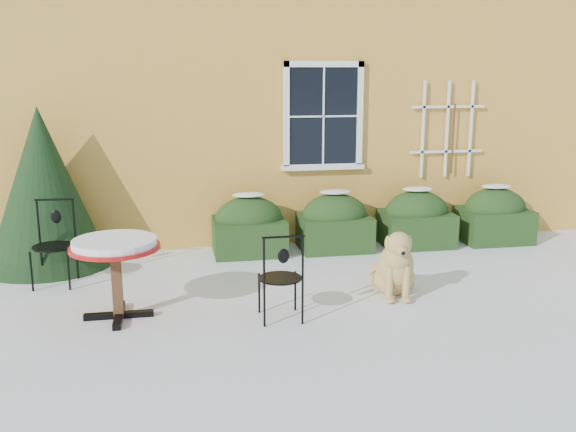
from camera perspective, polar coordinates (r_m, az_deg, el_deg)
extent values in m
plane|color=white|center=(7.21, 1.45, -8.73)|extent=(80.00, 80.00, 0.00)
cube|color=#F2B046|center=(13.64, -4.68, 14.22)|extent=(12.00, 8.00, 6.00)
cube|color=black|center=(9.82, 3.15, 8.84)|extent=(1.05, 0.03, 1.45)
cube|color=white|center=(9.79, 3.22, 13.34)|extent=(1.23, 0.06, 0.09)
cube|color=white|center=(9.89, 3.10, 4.39)|extent=(1.23, 0.06, 0.09)
cube|color=white|center=(9.69, -0.16, 8.81)|extent=(0.09, 0.06, 1.63)
cube|color=white|center=(9.96, 6.39, 8.84)|extent=(0.09, 0.06, 1.63)
cube|color=white|center=(9.80, 3.17, 8.84)|extent=(0.02, 0.02, 1.45)
cube|color=white|center=(9.80, 3.17, 8.84)|extent=(1.05, 0.02, 0.02)
cube|color=white|center=(9.89, 3.10, 4.36)|extent=(1.29, 0.14, 0.07)
cube|color=white|center=(10.31, 11.91, 7.52)|extent=(0.04, 0.03, 1.50)
cube|color=white|center=(10.47, 13.96, 7.50)|extent=(0.04, 0.03, 1.50)
cube|color=white|center=(10.64, 15.94, 7.46)|extent=(0.04, 0.03, 1.50)
cube|color=white|center=(10.50, 13.86, 5.60)|extent=(1.20, 0.03, 0.04)
cube|color=white|center=(10.44, 14.06, 9.41)|extent=(1.20, 0.03, 0.04)
cylinder|color=#472D19|center=(10.50, 14.46, 6.66)|extent=(0.02, 0.02, 1.10)
cube|color=black|center=(9.49, -3.47, -1.80)|extent=(1.05, 0.80, 0.52)
ellipsoid|color=black|center=(9.42, -3.49, -0.26)|extent=(1.00, 0.72, 0.67)
ellipsoid|color=white|center=(9.35, -3.52, 1.89)|extent=(0.47, 0.32, 0.06)
cube|color=black|center=(9.72, 4.16, -1.45)|extent=(1.05, 0.80, 0.52)
ellipsoid|color=black|center=(9.66, 4.18, 0.05)|extent=(1.00, 0.72, 0.67)
ellipsoid|color=white|center=(9.59, 4.22, 2.15)|extent=(0.47, 0.32, 0.06)
cube|color=black|center=(10.12, 11.31, -1.10)|extent=(1.05, 0.80, 0.52)
ellipsoid|color=black|center=(10.06, 11.37, 0.34)|extent=(1.00, 0.72, 0.67)
ellipsoid|color=white|center=(9.99, 11.46, 2.36)|extent=(0.47, 0.32, 0.06)
cube|color=black|center=(10.66, 17.82, -0.77)|extent=(1.05, 0.80, 0.52)
ellipsoid|color=black|center=(10.61, 17.91, 0.60)|extent=(1.00, 0.72, 0.67)
ellipsoid|color=white|center=(10.54, 18.05, 2.52)|extent=(0.47, 0.32, 0.06)
cone|color=black|center=(9.50, -20.65, -0.96)|extent=(1.81, 1.81, 1.05)
cone|color=black|center=(9.39, -20.92, 2.43)|extent=(1.62, 1.62, 2.19)
cube|color=black|center=(7.34, -14.80, -8.51)|extent=(0.75, 0.09, 0.06)
cube|color=black|center=(7.34, -14.80, -8.51)|extent=(0.09, 0.75, 0.06)
cube|color=#53341C|center=(7.22, -14.96, -5.78)|extent=(0.11, 0.11, 0.80)
cylinder|color=#B30F10|center=(7.11, -15.15, -2.71)|extent=(0.96, 0.96, 0.04)
cylinder|color=white|center=(7.09, -15.17, -2.29)|extent=(0.89, 0.89, 0.07)
cylinder|color=black|center=(7.25, 0.65, -6.67)|extent=(0.02, 0.02, 0.46)
cylinder|color=black|center=(7.19, -2.58, -6.86)|extent=(0.02, 0.02, 0.46)
cylinder|color=black|center=(6.87, 1.30, -7.79)|extent=(0.02, 0.02, 0.46)
cylinder|color=black|center=(6.81, -2.11, -8.00)|extent=(0.02, 0.02, 0.46)
cylinder|color=black|center=(6.95, -0.69, -5.53)|extent=(0.47, 0.47, 0.02)
cylinder|color=black|center=(6.72, 1.32, -3.90)|extent=(0.02, 0.02, 0.51)
cylinder|color=black|center=(6.65, -2.14, -4.08)|extent=(0.02, 0.02, 0.51)
cylinder|color=black|center=(6.61, -0.41, -1.87)|extent=(0.45, 0.03, 0.02)
ellipsoid|color=black|center=(6.67, -0.40, -3.57)|extent=(0.12, 0.03, 0.16)
cylinder|color=black|center=(8.46, -21.84, -4.61)|extent=(0.03, 0.03, 0.50)
cylinder|color=black|center=(8.35, -18.91, -4.61)|extent=(0.03, 0.03, 0.50)
cylinder|color=black|center=(8.87, -21.05, -3.76)|extent=(0.03, 0.03, 0.50)
cylinder|color=black|center=(8.76, -18.24, -3.75)|extent=(0.03, 0.03, 0.50)
cylinder|color=black|center=(8.54, -20.14, -2.57)|extent=(0.51, 0.51, 0.02)
cylinder|color=black|center=(8.74, -21.32, -0.44)|extent=(0.03, 0.03, 0.56)
cylinder|color=black|center=(8.63, -18.49, -0.38)|extent=(0.03, 0.03, 0.56)
cylinder|color=black|center=(8.63, -20.05, 1.39)|extent=(0.49, 0.07, 0.03)
ellipsoid|color=black|center=(8.67, -19.94, -0.05)|extent=(0.14, 0.05, 0.17)
ellipsoid|color=tan|center=(7.95, 9.24, -5.32)|extent=(0.62, 0.66, 0.44)
ellipsoid|color=tan|center=(7.70, 9.58, -4.37)|extent=(0.46, 0.43, 0.55)
sphere|color=tan|center=(7.61, 9.70, -3.65)|extent=(0.34, 0.34, 0.34)
cylinder|color=tan|center=(7.61, 9.00, -5.98)|extent=(0.09, 0.09, 0.44)
cylinder|color=tan|center=(7.65, 10.47, -5.94)|extent=(0.09, 0.09, 0.44)
ellipsoid|color=tan|center=(7.62, 9.03, -7.37)|extent=(0.12, 0.15, 0.07)
ellipsoid|color=tan|center=(7.66, 10.49, -7.32)|extent=(0.12, 0.15, 0.07)
cylinder|color=tan|center=(7.59, 9.73, -3.24)|extent=(0.23, 0.27, 0.24)
sphere|color=tan|center=(7.51, 9.84, -2.47)|extent=(0.29, 0.29, 0.29)
ellipsoid|color=tan|center=(7.40, 10.03, -3.03)|extent=(0.16, 0.24, 0.13)
sphere|color=black|center=(7.31, 10.19, -3.27)|extent=(0.05, 0.05, 0.05)
ellipsoid|color=tan|center=(7.52, 8.86, -2.41)|extent=(0.08, 0.11, 0.18)
ellipsoid|color=tan|center=(7.57, 10.70, -2.37)|extent=(0.08, 0.11, 0.18)
cylinder|color=tan|center=(8.23, 10.14, -5.74)|extent=(0.20, 0.35, 0.08)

